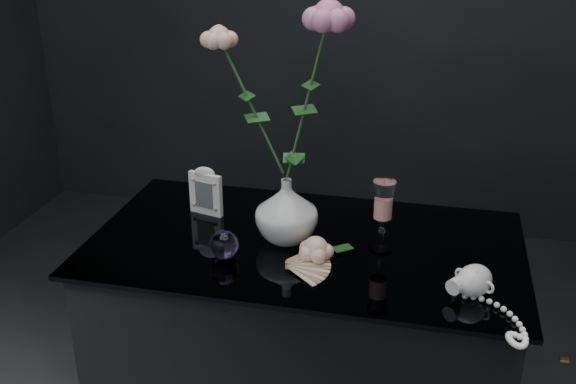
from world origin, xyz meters
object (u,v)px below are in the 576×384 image
(picture_frame, at_px, (206,191))
(paperweight, at_px, (224,245))
(wine_glass, at_px, (383,216))
(loose_rose, at_px, (316,249))
(vase, at_px, (286,210))
(pearl_jar, at_px, (474,279))

(picture_frame, distance_m, paperweight, 0.25)
(wine_glass, bearing_deg, loose_rose, -146.35)
(vase, height_order, loose_rose, vase)
(picture_frame, height_order, loose_rose, picture_frame)
(picture_frame, bearing_deg, paperweight, -46.36)
(vase, bearing_deg, wine_glass, 1.20)
(vase, bearing_deg, loose_rose, -44.88)
(vase, xyz_separation_m, picture_frame, (-0.24, 0.10, -0.01))
(wine_glass, height_order, pearl_jar, wine_glass)
(picture_frame, xyz_separation_m, loose_rose, (0.33, -0.19, -0.04))
(pearl_jar, bearing_deg, paperweight, -147.02)
(loose_rose, bearing_deg, pearl_jar, -19.27)
(vase, distance_m, picture_frame, 0.26)
(wine_glass, distance_m, paperweight, 0.38)
(vase, height_order, wine_glass, wine_glass)
(paperweight, xyz_separation_m, pearl_jar, (0.56, -0.03, 0.00))
(wine_glass, height_order, picture_frame, wine_glass)
(wine_glass, bearing_deg, pearl_jar, -36.53)
(pearl_jar, bearing_deg, loose_rose, -154.03)
(paperweight, relative_size, loose_rose, 0.38)
(vase, relative_size, pearl_jar, 0.64)
(wine_glass, distance_m, pearl_jar, 0.27)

